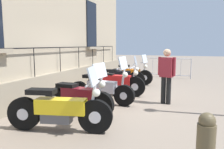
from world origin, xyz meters
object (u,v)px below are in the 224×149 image
at_px(motorcycle_red, 116,83).
at_px(crowd_barrier, 166,67).
at_px(motorcycle_yellow, 60,110).
at_px(motorcycle_maroon, 79,97).
at_px(bollard, 205,149).
at_px(motorcycle_silver, 101,89).
at_px(pedestrian_standing, 166,73).
at_px(motorcycle_orange, 130,74).
at_px(motorcycle_black, 119,77).

bearing_deg(motorcycle_red, crowd_barrier, 76.11).
distance_m(motorcycle_yellow, motorcycle_maroon, 1.19).
bearing_deg(bollard, motorcycle_yellow, 161.73).
distance_m(motorcycle_yellow, motorcycle_silver, 2.29).
distance_m(motorcycle_yellow, pedestrian_standing, 3.43).
height_order(motorcycle_red, bollard, motorcycle_red).
bearing_deg(motorcycle_orange, motorcycle_maroon, -91.60).
bearing_deg(motorcycle_yellow, motorcycle_maroon, 99.58).
bearing_deg(pedestrian_standing, bollard, -77.06).
relative_size(crowd_barrier, pedestrian_standing, 1.55).
xyz_separation_m(motorcycle_red, motorcycle_black, (-0.24, 1.18, 0.02)).
height_order(motorcycle_black, motorcycle_orange, motorcycle_orange).
bearing_deg(bollard, motorcycle_orange, 112.13).
distance_m(crowd_barrier, pedestrian_standing, 5.51).
bearing_deg(motorcycle_red, motorcycle_yellow, -90.46).
height_order(motorcycle_black, crowd_barrier, motorcycle_black).
distance_m(motorcycle_red, motorcycle_orange, 2.36).
xyz_separation_m(motorcycle_yellow, motorcycle_black, (-0.22, 4.62, 0.01)).
bearing_deg(motorcycle_black, crowd_barrier, 68.68).
xyz_separation_m(motorcycle_orange, pedestrian_standing, (1.85, -2.92, 0.48)).
relative_size(motorcycle_silver, motorcycle_black, 1.01).
distance_m(motorcycle_yellow, bollard, 2.79).
xyz_separation_m(motorcycle_yellow, motorcycle_orange, (-0.07, 5.81, -0.02)).
xyz_separation_m(motorcycle_silver, motorcycle_orange, (-0.04, 3.51, 0.00)).
bearing_deg(motorcycle_silver, crowd_barrier, 78.12).
relative_size(motorcycle_maroon, motorcycle_red, 0.95).
relative_size(motorcycle_silver, motorcycle_red, 1.03).
bearing_deg(bollard, motorcycle_maroon, 144.30).
bearing_deg(pedestrian_standing, crowd_barrier, 95.63).
bearing_deg(motorcycle_yellow, crowd_barrier, 81.54).
distance_m(motorcycle_silver, crowd_barrier, 6.21).
xyz_separation_m(motorcycle_maroon, pedestrian_standing, (1.98, 1.72, 0.49)).
relative_size(motorcycle_silver, motorcycle_orange, 1.03).
height_order(motorcycle_yellow, motorcycle_black, motorcycle_yellow).
height_order(motorcycle_yellow, motorcycle_orange, motorcycle_yellow).
height_order(bollard, pedestrian_standing, pedestrian_standing).
xyz_separation_m(motorcycle_silver, motorcycle_red, (0.06, 1.15, 0.01)).
xyz_separation_m(crowd_barrier, pedestrian_standing, (0.54, -5.47, 0.34)).
bearing_deg(motorcycle_red, motorcycle_orange, 92.34).
distance_m(motorcycle_orange, crowd_barrier, 2.88).
xyz_separation_m(motorcycle_yellow, crowd_barrier, (1.24, 8.36, 0.12)).
xyz_separation_m(motorcycle_yellow, motorcycle_maroon, (-0.20, 1.17, -0.02)).
xyz_separation_m(motorcycle_red, bollard, (2.62, -4.32, 0.03)).
height_order(motorcycle_yellow, motorcycle_silver, motorcycle_silver).
xyz_separation_m(motorcycle_silver, pedestrian_standing, (1.82, 0.60, 0.48)).
height_order(motorcycle_maroon, motorcycle_orange, motorcycle_orange).
bearing_deg(pedestrian_standing, motorcycle_silver, -161.81).
bearing_deg(motorcycle_orange, motorcycle_yellow, -89.32).
distance_m(motorcycle_maroon, motorcycle_black, 3.45).
bearing_deg(crowd_barrier, motorcycle_black, -111.32).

